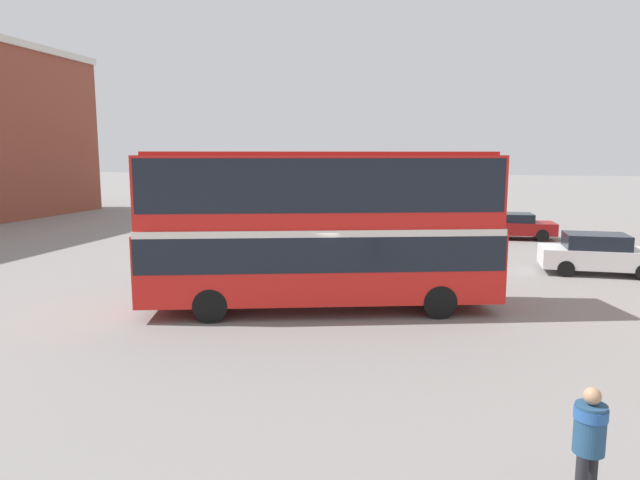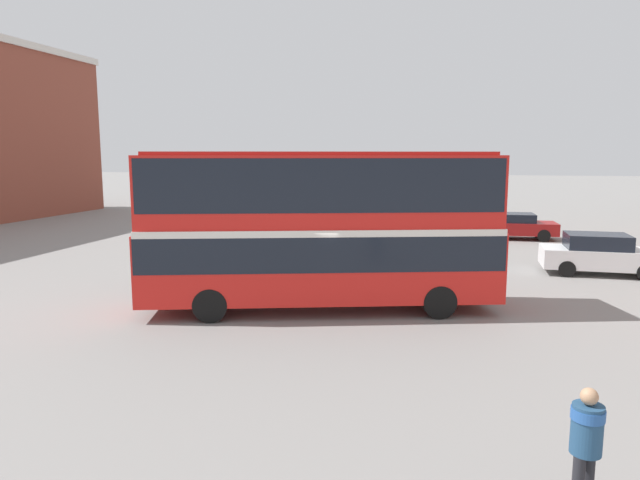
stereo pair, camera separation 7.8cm
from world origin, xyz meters
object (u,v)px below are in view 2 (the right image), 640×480
object	(u,v)px
pedestrian_foreground	(586,437)
parked_car_kerb_far	(515,226)
double_decker_bus	(320,221)
parked_car_kerb_near	(600,254)

from	to	relation	value
pedestrian_foreground	parked_car_kerb_far	world-z (taller)	pedestrian_foreground
double_decker_bus	parked_car_kerb_far	world-z (taller)	double_decker_bus
double_decker_bus	parked_car_kerb_near	distance (m)	12.17
parked_car_kerb_near	parked_car_kerb_far	xyz separation A→B (m)	(-2.20, 9.13, -0.06)
double_decker_bus	parked_car_kerb_far	size ratio (longest dim) A/B	2.50
double_decker_bus	parked_car_kerb_near	xyz separation A→B (m)	(9.46, 7.42, -1.89)
pedestrian_foreground	parked_car_kerb_near	bearing A→B (deg)	-64.53
double_decker_bus	pedestrian_foreground	xyz separation A→B (m)	(5.54, -8.83, -1.64)
double_decker_bus	parked_car_kerb_far	bearing A→B (deg)	50.03
double_decker_bus	parked_car_kerb_near	world-z (taller)	double_decker_bus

